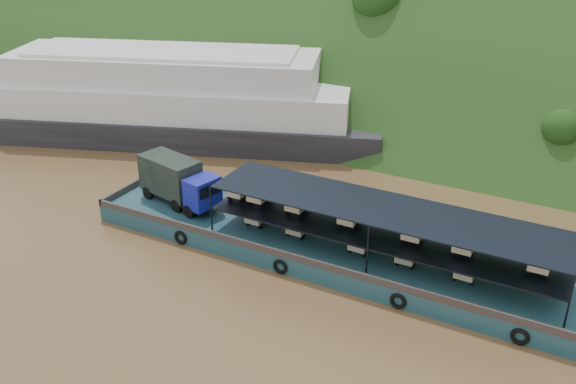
% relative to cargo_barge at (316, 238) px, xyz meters
% --- Properties ---
extents(ground, '(160.00, 160.00, 0.00)m').
position_rel_cargo_barge_xyz_m(ground, '(-1.12, -1.27, -1.16)').
color(ground, brown).
rests_on(ground, ground).
extents(hillside, '(140.00, 39.60, 39.60)m').
position_rel_cargo_barge_xyz_m(hillside, '(-1.12, 34.73, -1.16)').
color(hillside, '#163613').
rests_on(hillside, ground).
extents(cargo_barge, '(35.00, 7.18, 4.64)m').
position_rel_cargo_barge_xyz_m(cargo_barge, '(0.00, 0.00, 0.00)').
color(cargo_barge, '#163F4E').
rests_on(cargo_barge, ground).
extents(passenger_ferry, '(43.72, 24.75, 8.64)m').
position_rel_cargo_barge_xyz_m(passenger_ferry, '(-23.40, 13.88, 2.58)').
color(passenger_ferry, black).
rests_on(passenger_ferry, ground).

